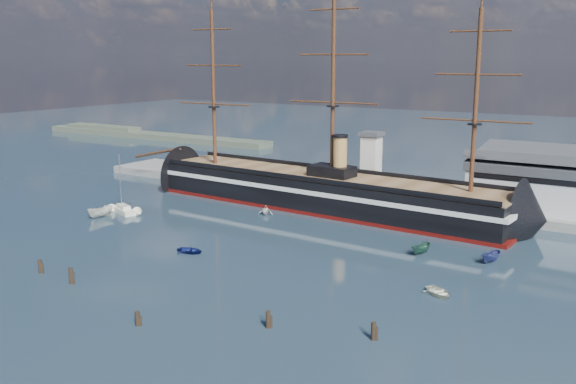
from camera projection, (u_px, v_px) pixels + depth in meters
The scene contains 17 objects.
ground at pixel (288, 229), 131.43m from camera, with size 600.00×600.00×0.00m, color #223645.
quay at pixel (401, 202), 155.98m from camera, with size 180.00×18.00×2.00m, color slate.
quay_tower at pixel (371, 162), 155.14m from camera, with size 5.00×5.00×15.00m.
shoreline at pixel (136, 134), 282.51m from camera, with size 120.00×10.00×4.00m.
warship at pixel (317, 191), 149.47m from camera, with size 113.36×21.88×53.94m.
sailboat at pixel (124, 209), 144.73m from camera, with size 8.64×5.54×13.36m.
motorboat_a at pixel (101, 217), 140.89m from camera, with size 7.27×2.67×2.91m, color silver.
motorboat_b at pixel (190, 253), 115.30m from camera, with size 3.08×1.23×1.44m, color navy.
motorboat_c at pixel (421, 254), 114.63m from camera, with size 5.75×2.11×2.30m, color #204A3B.
motorboat_d at pixel (266, 214), 143.75m from camera, with size 6.06×2.63×2.22m, color silver.
motorboat_e at pixel (439, 295), 94.81m from camera, with size 3.21×1.28×1.50m, color beige.
motorboat_f at pixel (491, 263), 109.91m from camera, with size 5.81×2.13×2.33m, color navy.
piling_near_left at pixel (41, 273), 104.57m from camera, with size 0.64×0.64×3.02m, color black.
piling_near_mid at pixel (138, 325), 84.15m from camera, with size 0.64×0.64×2.65m, color black.
piling_near_right at pixel (268, 328), 83.43m from camera, with size 0.64×0.64×3.03m, color black.
piling_far_right at pixel (373, 340), 79.87m from camera, with size 0.64×0.64×3.03m, color black.
piling_extra at pixel (71, 284), 99.64m from camera, with size 0.64×0.64×3.31m, color black.
Camera 1 is at (67.92, -67.36, 34.51)m, focal length 40.00 mm.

